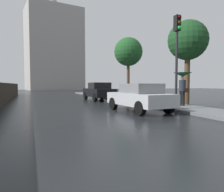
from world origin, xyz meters
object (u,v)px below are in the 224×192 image
(car_black_mid_road, at_px, (99,91))
(street_tree_mid, at_px, (128,52))
(pedestrian_with_umbrella_far, at_px, (183,80))
(traffic_light, at_px, (177,45))
(car_silver_near_kerb, at_px, (139,97))
(street_tree_far, at_px, (188,41))

(car_black_mid_road, height_order, street_tree_mid, street_tree_mid)
(pedestrian_with_umbrella_far, relative_size, traffic_light, 0.41)
(pedestrian_with_umbrella_far, distance_m, traffic_light, 2.38)
(car_black_mid_road, xyz_separation_m, traffic_light, (1.30, -8.41, 2.51))
(traffic_light, xyz_separation_m, street_tree_mid, (2.42, 10.28, 1.30))
(car_silver_near_kerb, xyz_separation_m, street_tree_far, (4.55, 1.76, 3.45))
(pedestrian_with_umbrella_far, bearing_deg, street_tree_far, -123.40)
(car_black_mid_road, height_order, pedestrian_with_umbrella_far, pedestrian_with_umbrella_far)
(car_black_mid_road, relative_size, pedestrian_with_umbrella_far, 2.24)
(car_silver_near_kerb, relative_size, traffic_light, 0.88)
(car_black_mid_road, bearing_deg, street_tree_far, -55.73)
(car_black_mid_road, distance_m, street_tree_far, 8.00)
(car_silver_near_kerb, xyz_separation_m, traffic_light, (1.66, -0.74, 2.56))
(pedestrian_with_umbrella_far, relative_size, street_tree_far, 0.34)
(traffic_light, bearing_deg, car_silver_near_kerb, 156.13)
(pedestrian_with_umbrella_far, xyz_separation_m, street_tree_mid, (1.11, 9.19, 2.96))
(car_silver_near_kerb, xyz_separation_m, car_black_mid_road, (0.37, 7.67, 0.06))
(car_black_mid_road, relative_size, street_tree_mid, 0.70)
(pedestrian_with_umbrella_far, distance_m, street_tree_mid, 9.72)
(traffic_light, relative_size, street_tree_far, 0.83)
(traffic_light, bearing_deg, car_black_mid_road, 98.77)
(street_tree_mid, bearing_deg, car_silver_near_kerb, -113.15)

